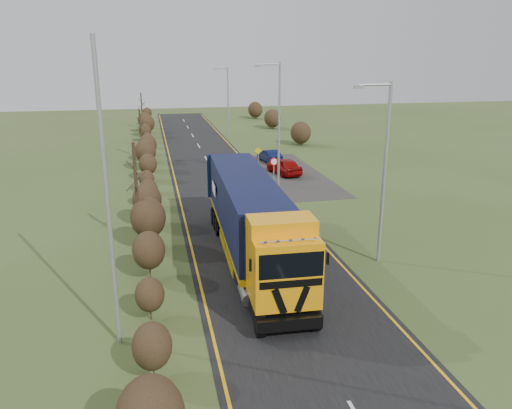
{
  "coord_description": "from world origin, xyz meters",
  "views": [
    {
      "loc": [
        -5.63,
        -22.83,
        10.52
      ],
      "look_at": [
        0.13,
        4.04,
        2.19
      ],
      "focal_mm": 35.0,
      "sensor_mm": 36.0,
      "label": 1
    }
  ],
  "objects_px": {
    "lorry": "(251,216)",
    "car_red_hatchback": "(284,166)",
    "streetlight_near": "(383,167)",
    "speed_sign": "(274,166)",
    "car_blue_sedan": "(270,156)"
  },
  "relations": [
    {
      "from": "lorry",
      "to": "speed_sign",
      "type": "distance_m",
      "value": 15.82
    },
    {
      "from": "speed_sign",
      "to": "car_red_hatchback",
      "type": "bearing_deg",
      "value": 63.28
    },
    {
      "from": "speed_sign",
      "to": "lorry",
      "type": "bearing_deg",
      "value": -108.45
    },
    {
      "from": "car_blue_sedan",
      "to": "speed_sign",
      "type": "xyz_separation_m",
      "value": [
        -1.9,
        -9.31,
        1.04
      ]
    },
    {
      "from": "car_blue_sedan",
      "to": "streetlight_near",
      "type": "relative_size",
      "value": 0.41
    },
    {
      "from": "car_red_hatchback",
      "to": "streetlight_near",
      "type": "bearing_deg",
      "value": 76.28
    },
    {
      "from": "car_red_hatchback",
      "to": "speed_sign",
      "type": "bearing_deg",
      "value": 50.83
    },
    {
      "from": "lorry",
      "to": "car_blue_sedan",
      "type": "bearing_deg",
      "value": 76.07
    },
    {
      "from": "car_red_hatchback",
      "to": "car_blue_sedan",
      "type": "bearing_deg",
      "value": -102.16
    },
    {
      "from": "streetlight_near",
      "to": "speed_sign",
      "type": "xyz_separation_m",
      "value": [
        -1.48,
        16.33,
        -3.44
      ]
    },
    {
      "from": "car_red_hatchback",
      "to": "speed_sign",
      "type": "height_order",
      "value": "speed_sign"
    },
    {
      "from": "streetlight_near",
      "to": "speed_sign",
      "type": "distance_m",
      "value": 16.75
    },
    {
      "from": "streetlight_near",
      "to": "speed_sign",
      "type": "bearing_deg",
      "value": 95.18
    },
    {
      "from": "lorry",
      "to": "car_red_hatchback",
      "type": "bearing_deg",
      "value": 71.71
    },
    {
      "from": "lorry",
      "to": "car_blue_sedan",
      "type": "height_order",
      "value": "lorry"
    }
  ]
}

